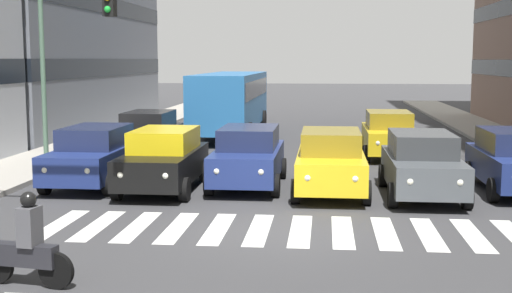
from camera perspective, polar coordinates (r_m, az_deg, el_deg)
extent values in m
plane|color=#38383A|center=(14.78, 2.01, -7.03)|extent=(180.00, 180.00, 0.00)
cube|color=black|center=(39.63, -20.16, 6.27)|extent=(11.77, 20.29, 0.90)
cube|color=black|center=(39.73, -20.37, 10.95)|extent=(11.77, 20.29, 0.90)
cube|color=silver|center=(15.07, 17.68, -7.08)|extent=(0.45, 2.80, 0.01)
cube|color=silver|center=(14.91, 14.27, -7.11)|extent=(0.45, 2.80, 0.01)
cube|color=silver|center=(14.81, 10.80, -7.12)|extent=(0.45, 2.80, 0.01)
cube|color=silver|center=(14.75, 7.29, -7.10)|extent=(0.45, 2.80, 0.01)
cube|color=silver|center=(14.76, 3.76, -7.05)|extent=(0.45, 2.80, 0.01)
cube|color=silver|center=(14.81, 0.26, -6.98)|extent=(0.45, 2.80, 0.01)
cube|color=silver|center=(14.92, -3.21, -6.88)|extent=(0.45, 2.80, 0.01)
cube|color=silver|center=(15.09, -6.61, -6.76)|extent=(0.45, 2.80, 0.01)
cube|color=silver|center=(15.30, -9.93, -6.62)|extent=(0.45, 2.80, 0.01)
cube|color=silver|center=(15.57, -13.14, -6.47)|extent=(0.45, 2.80, 0.01)
cube|color=silver|center=(15.88, -16.23, -6.30)|extent=(0.45, 2.80, 0.01)
cylinder|color=black|center=(18.53, 19.30, -3.49)|extent=(0.22, 0.64, 0.64)
cylinder|color=black|center=(21.32, 17.50, -2.04)|extent=(0.22, 0.64, 0.64)
cube|color=#474C51|center=(18.64, 13.76, -1.97)|extent=(1.80, 4.40, 0.80)
cube|color=#343639|center=(18.74, 13.75, 0.24)|extent=(1.58, 2.46, 0.60)
cylinder|color=black|center=(17.46, 17.31, -4.05)|extent=(0.22, 0.64, 0.64)
cylinder|color=black|center=(17.19, 11.41, -4.04)|extent=(0.22, 0.64, 0.64)
cylinder|color=black|center=(20.26, 15.69, -2.45)|extent=(0.22, 0.64, 0.64)
cylinder|color=black|center=(20.03, 10.61, -2.41)|extent=(0.22, 0.64, 0.64)
sphere|color=white|center=(16.64, 16.75, -2.90)|extent=(0.18, 0.18, 0.18)
sphere|color=white|center=(16.45, 12.81, -2.88)|extent=(0.18, 0.18, 0.18)
cube|color=gold|center=(18.72, 6.28, -1.77)|extent=(1.80, 4.40, 0.80)
cube|color=olive|center=(18.82, 6.31, 0.44)|extent=(1.58, 2.46, 0.60)
cylinder|color=black|center=(17.39, 9.27, -3.85)|extent=(0.22, 0.64, 0.64)
cylinder|color=black|center=(17.38, 3.33, -3.78)|extent=(0.22, 0.64, 0.64)
cylinder|color=black|center=(20.25, 8.79, -2.27)|extent=(0.22, 0.64, 0.64)
cylinder|color=black|center=(20.23, 3.69, -2.20)|extent=(0.22, 0.64, 0.64)
sphere|color=white|center=(16.60, 8.33, -2.68)|extent=(0.18, 0.18, 0.18)
sphere|color=white|center=(16.59, 4.35, -2.63)|extent=(0.18, 0.18, 0.18)
cube|color=navy|center=(19.59, -0.66, -1.32)|extent=(1.80, 4.40, 0.80)
cube|color=#1D2547|center=(19.69, -0.59, 0.78)|extent=(1.58, 2.46, 0.60)
cylinder|color=black|center=(18.15, 1.66, -3.30)|extent=(0.22, 0.64, 0.64)
cylinder|color=black|center=(18.36, -3.96, -3.18)|extent=(0.22, 0.64, 0.64)
cylinder|color=black|center=(21.00, 2.23, -1.84)|extent=(0.22, 0.64, 0.64)
cylinder|color=black|center=(21.19, -2.63, -1.76)|extent=(0.22, 0.64, 0.64)
sphere|color=white|center=(17.40, 0.43, -2.14)|extent=(0.18, 0.18, 0.18)
sphere|color=white|center=(17.55, -3.32, -2.08)|extent=(0.18, 0.18, 0.18)
cube|color=black|center=(19.21, -7.78, -1.56)|extent=(1.80, 4.40, 0.80)
cube|color=yellow|center=(19.30, -7.67, 0.59)|extent=(1.58, 2.46, 0.60)
cylinder|color=black|center=(17.68, -6.02, -3.62)|extent=(0.22, 0.64, 0.64)
cylinder|color=black|center=(18.13, -11.60, -3.45)|extent=(0.22, 0.64, 0.64)
cylinder|color=black|center=(20.49, -4.36, -2.09)|extent=(0.22, 0.64, 0.64)
cylinder|color=black|center=(20.88, -9.23, -1.99)|extent=(0.22, 0.64, 0.64)
sphere|color=white|center=(17.00, -7.59, -2.44)|extent=(0.18, 0.18, 0.18)
sphere|color=white|center=(17.30, -11.31, -2.35)|extent=(0.18, 0.18, 0.18)
cube|color=navy|center=(20.33, -13.44, -1.20)|extent=(1.80, 4.40, 0.80)
cube|color=#1D2547|center=(20.43, -13.31, 0.82)|extent=(1.58, 2.46, 0.60)
cylinder|color=black|center=(18.75, -12.26, -3.12)|extent=(0.22, 0.64, 0.64)
cylinder|color=black|center=(19.38, -17.33, -2.95)|extent=(0.22, 0.64, 0.64)
cylinder|color=black|center=(21.49, -9.87, -1.74)|extent=(0.22, 0.64, 0.64)
cylinder|color=black|center=(22.04, -14.38, -1.63)|extent=(0.22, 0.64, 0.64)
sphere|color=white|center=(18.12, -13.95, -1.98)|extent=(0.18, 0.18, 0.18)
sphere|color=white|center=(18.54, -17.31, -1.89)|extent=(0.18, 0.18, 0.18)
cube|color=gold|center=(25.96, 11.10, 0.68)|extent=(1.80, 4.40, 0.80)
cube|color=olive|center=(26.09, 11.09, 2.25)|extent=(1.58, 2.46, 0.60)
cylinder|color=black|center=(24.68, 13.46, -0.66)|extent=(0.22, 0.64, 0.64)
cylinder|color=black|center=(24.50, 9.29, -0.61)|extent=(0.22, 0.64, 0.64)
cylinder|color=black|center=(27.54, 12.67, 0.17)|extent=(0.22, 0.64, 0.64)
cylinder|color=black|center=(27.38, 8.92, 0.22)|extent=(0.22, 0.64, 0.64)
sphere|color=white|center=(23.89, 12.94, 0.25)|extent=(0.18, 0.18, 0.18)
sphere|color=white|center=(23.77, 10.19, 0.29)|extent=(0.18, 0.18, 0.18)
cube|color=black|center=(25.79, -9.07, 0.68)|extent=(1.80, 4.40, 0.80)
cube|color=black|center=(25.92, -8.99, 2.27)|extent=(1.58, 2.46, 0.60)
cylinder|color=black|center=(24.23, -7.88, -0.68)|extent=(0.22, 0.64, 0.64)
cylinder|color=black|center=(24.71, -11.93, -0.61)|extent=(0.22, 0.64, 0.64)
cylinder|color=black|center=(27.03, -6.43, 0.17)|extent=(0.22, 0.64, 0.64)
cylinder|color=black|center=(27.47, -10.10, 0.22)|extent=(0.22, 0.64, 0.64)
sphere|color=white|center=(23.57, -9.06, 0.26)|extent=(0.18, 0.18, 0.18)
sphere|color=white|center=(23.89, -11.73, 0.29)|extent=(0.18, 0.18, 0.18)
cube|color=#286BAD|center=(32.77, -2.08, 3.97)|extent=(2.50, 10.50, 2.50)
cube|color=black|center=(32.74, -2.08, 4.93)|extent=(2.52, 9.87, 0.80)
cylinder|color=black|center=(29.09, -0.62, 1.08)|extent=(0.28, 1.00, 1.00)
cylinder|color=black|center=(29.47, -5.45, 1.13)|extent=(0.28, 1.00, 1.00)
cylinder|color=black|center=(35.84, 0.60, 2.26)|extent=(0.28, 1.00, 1.00)
cylinder|color=black|center=(36.16, -3.35, 2.29)|extent=(0.28, 1.00, 1.00)
cylinder|color=black|center=(11.51, -16.44, -9.98)|extent=(0.61, 0.19, 0.60)
cube|color=#232328|center=(11.73, -18.80, -8.62)|extent=(1.12, 0.41, 0.36)
cube|color=#4C4C51|center=(11.56, -18.49, -6.38)|extent=(0.33, 0.40, 0.64)
sphere|color=black|center=(11.47, -18.58, -4.24)|extent=(0.26, 0.26, 0.26)
sphere|color=green|center=(14.88, -12.37, 11.19)|extent=(0.14, 0.14, 0.14)
cylinder|color=#4C6B56|center=(23.31, -17.53, 7.91)|extent=(0.16, 0.16, 7.78)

